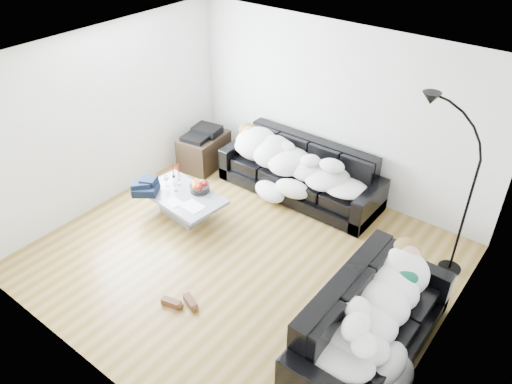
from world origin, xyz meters
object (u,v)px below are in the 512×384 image
Objects in this scene: floor_lamp at (467,206)px; wine_glass_b at (166,181)px; sofa_right at (373,322)px; candle_right at (179,171)px; fruit_bowl at (200,186)px; av_cabinet at (204,151)px; sofa_back at (300,171)px; sleeper_back at (299,160)px; stereo at (203,132)px; coffee_table at (183,205)px; wine_glass_a at (179,181)px; sleeper_right at (375,308)px; candle_left at (173,170)px; shoes at (180,302)px; wine_glass_c at (176,186)px.

wine_glass_b is at bearing -156.26° from floor_lamp.
sofa_right is 9.23× the size of candle_right.
fruit_bowl is 0.15× the size of floor_lamp.
sofa_right is 2.64× the size of av_cabinet.
sofa_back is 1.18× the size of sleeper_back.
sofa_back is at bearing 47.79° from sofa_right.
floor_lamp is at bearing -7.53° from sofa_right.
av_cabinet is 1.86× the size of stereo.
stereo is at bearing 120.30° from coffee_table.
av_cabinet is at bearing 0.00° from stereo.
fruit_bowl reaches higher than wine_glass_a.
sleeper_right is 1.49× the size of coffee_table.
coffee_table is 0.63× the size of floor_lamp.
sofa_right is 3.82m from candle_left.
av_cabinet is (-0.88, 1.03, -0.17)m from fruit_bowl.
sleeper_right reaches higher than stereo.
av_cabinet reaches higher than coffee_table.
sleeper_back reaches higher than shoes.
wine_glass_b is 0.78× the size of candle_right.
wine_glass_b reaches higher than shoes.
sleeper_right is at bearing -33.45° from stereo.
stereo is at bearing 0.00° from av_cabinet.
wine_glass_c is 0.73× the size of candle_left.
coffee_table is 0.55m from candle_right.
av_cabinet is (-0.53, 1.10, -0.16)m from wine_glass_a.
wine_glass_c is 0.21× the size of av_cabinet.
wine_glass_c is 1.39m from stereo.
sleeper_back reaches higher than wine_glass_b.
coffee_table is at bearing -65.44° from av_cabinet.
av_cabinet is at bearing -173.83° from floor_lamp.
wine_glass_b is at bearing -81.79° from stereo.
stereo is 0.22× the size of floor_lamp.
fruit_bowl is 0.36m from wine_glass_a.
candle_right is (-0.02, 0.27, 0.03)m from wine_glass_b.
sofa_right is at bearing -33.45° from stereo.
wine_glass_b is 0.21m from wine_glass_c.
wine_glass_b reaches higher than wine_glass_c.
shoes is (-2.06, -0.77, -0.39)m from sofa_right.
wine_glass_b is at bearing 81.12° from sofa_right.
sofa_back is at bearing -179.59° from floor_lamp.
floor_lamp reaches higher than sleeper_right.
candle_left is (-3.73, 0.80, 0.04)m from sofa_right.
fruit_bowl reaches higher than shoes.
floor_lamp is at bearing -7.53° from sleeper_right.
sofa_back is at bearing 40.24° from candle_left.
wine_glass_c is 3.90m from floor_lamp.
stereo reaches higher than candle_right.
sleeper_right is 3.75m from candle_right.
floor_lamp is at bearing -5.69° from sofa_back.
wine_glass_a is 0.18× the size of av_cabinet.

